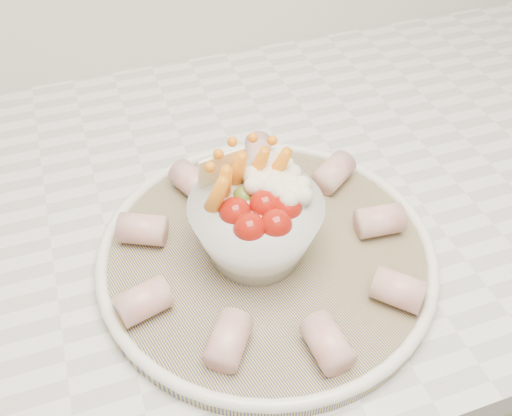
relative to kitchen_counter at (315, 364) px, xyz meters
name	(u,v)px	position (x,y,z in m)	size (l,w,h in m)	color
kitchen_counter	(315,364)	(0.00, 0.00, 0.00)	(2.04, 0.62, 0.92)	beige
serving_platter	(267,253)	(-0.14, -0.11, 0.47)	(0.41, 0.41, 0.02)	navy
veggie_bowl	(257,219)	(-0.14, -0.10, 0.52)	(0.13, 0.13, 0.11)	silver
cured_meat_rolls	(267,240)	(-0.14, -0.11, 0.49)	(0.30, 0.30, 0.03)	#BB5855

